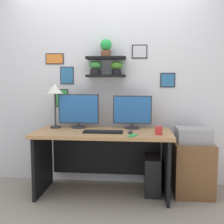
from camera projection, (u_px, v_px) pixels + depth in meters
The scene contains 13 objects.
ground_plane at pixel (103, 194), 3.19m from camera, with size 8.00×8.00×0.00m, color gray.
back_wall_assembly at pixel (107, 79), 3.48m from camera, with size 4.40×0.24×2.70m.
desk at pixel (104, 148), 3.19m from camera, with size 1.57×0.68×0.75m.
monitor_left at pixel (79, 111), 3.33m from camera, with size 0.50×0.18×0.42m.
monitor_right at pixel (132, 112), 3.27m from camera, with size 0.47×0.18×0.40m.
keyboard at pixel (103, 132), 3.02m from camera, with size 0.44×0.14×0.02m, color black.
computer_mouse at pixel (131, 132), 2.97m from camera, with size 0.06×0.09×0.03m, color #2D2D33.
desk_lamp at pixel (55, 92), 3.30m from camera, with size 0.20×0.20×0.54m.
cell_phone at pixel (132, 136), 2.83m from camera, with size 0.07×0.14×0.01m, color green.
coffee_mug at pixel (159, 130), 2.91m from camera, with size 0.08×0.08×0.09m, color red.
drawer_cabinet at pixel (192, 168), 3.18m from camera, with size 0.44×0.50×0.61m, color brown.
printer at pixel (193, 135), 3.14m from camera, with size 0.38×0.34×0.17m, color #9E9EA3.
computer_tower_right at pixel (152, 174), 3.21m from camera, with size 0.18×0.40×0.44m, color black.
Camera 1 is at (0.39, -3.05, 1.31)m, focal length 43.25 mm.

